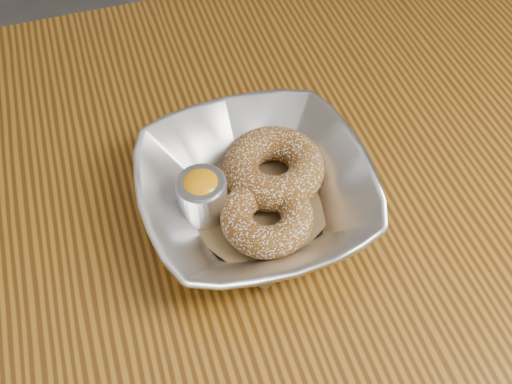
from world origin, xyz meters
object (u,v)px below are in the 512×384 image
object	(u,v)px
table	(227,263)
ramekin	(202,195)
serving_bowl	(256,193)
donut_back	(273,168)
donut_front	(267,217)

from	to	relation	value
table	ramekin	world-z (taller)	ramekin
serving_bowl	donut_back	world-z (taller)	serving_bowl
donut_front	ramekin	size ratio (longest dim) A/B	1.74
donut_front	donut_back	bearing A→B (deg)	65.26
donut_back	donut_front	distance (m)	0.06
donut_back	ramekin	size ratio (longest dim) A/B	2.00
ramekin	table	bearing A→B (deg)	-13.45
donut_back	serving_bowl	bearing A→B (deg)	-136.98
ramekin	donut_front	bearing A→B (deg)	-35.64
serving_bowl	table	bearing A→B (deg)	172.69
table	serving_bowl	distance (m)	0.13
donut_front	ramekin	world-z (taller)	ramekin
table	donut_front	distance (m)	0.14
table	donut_front	size ratio (longest dim) A/B	12.78
serving_bowl	donut_front	world-z (taller)	serving_bowl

